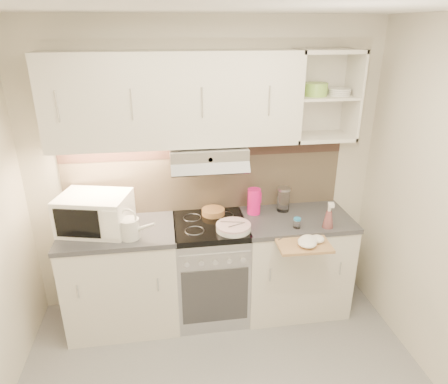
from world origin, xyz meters
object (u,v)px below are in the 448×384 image
object	(u,v)px
electric_range	(211,269)
cutting_board	(302,242)
plate_stack	(233,227)
pink_pitcher	(254,201)
spray_bottle	(329,217)
microwave	(95,213)
glass_jar	(283,199)
watering_can	(131,228)

from	to	relation	value
electric_range	cutting_board	size ratio (longest dim) A/B	2.25
electric_range	plate_stack	bearing A→B (deg)	-42.45
plate_stack	pink_pitcher	distance (m)	0.38
spray_bottle	pink_pitcher	bearing A→B (deg)	163.03
microwave	glass_jar	distance (m)	1.58
plate_stack	spray_bottle	distance (m)	0.77
spray_bottle	plate_stack	bearing A→B (deg)	-168.66
watering_can	electric_range	bearing A→B (deg)	36.17
spray_bottle	watering_can	bearing A→B (deg)	-165.88
watering_can	glass_jar	xyz separation A→B (m)	(1.29, 0.31, 0.02)
plate_stack	pink_pitcher	xyz separation A→B (m)	(0.23, 0.28, 0.09)
microwave	glass_jar	world-z (taller)	microwave
spray_bottle	cutting_board	distance (m)	0.33
electric_range	glass_jar	xyz separation A→B (m)	(0.67, 0.14, 0.56)
microwave	watering_can	bearing A→B (deg)	-18.31
electric_range	glass_jar	distance (m)	0.88
microwave	watering_can	xyz separation A→B (m)	(0.28, -0.18, -0.06)
microwave	spray_bottle	bearing A→B (deg)	7.11
pink_pitcher	spray_bottle	size ratio (longest dim) A/B	0.96
electric_range	cutting_board	world-z (taller)	electric_range
plate_stack	cutting_board	world-z (taller)	plate_stack
watering_can	plate_stack	xyz separation A→B (m)	(0.80, 0.01, -0.06)
electric_range	pink_pitcher	world-z (taller)	pink_pitcher
electric_range	spray_bottle	world-z (taller)	spray_bottle
microwave	watering_can	distance (m)	0.34
electric_range	glass_jar	bearing A→B (deg)	12.07
electric_range	microwave	distance (m)	1.09
watering_can	plate_stack	world-z (taller)	watering_can
microwave	spray_bottle	xyz separation A→B (m)	(1.85, -0.24, -0.06)
electric_range	pink_pitcher	distance (m)	0.70
glass_jar	cutting_board	xyz separation A→B (m)	(0.00, -0.52, -0.14)
plate_stack	glass_jar	distance (m)	0.58
spray_bottle	cutting_board	xyz separation A→B (m)	(-0.27, -0.15, -0.12)
spray_bottle	glass_jar	bearing A→B (deg)	142.75
watering_can	glass_jar	distance (m)	1.33
microwave	plate_stack	xyz separation A→B (m)	(1.08, -0.17, -0.12)
microwave	glass_jar	size ratio (longest dim) A/B	2.81
pink_pitcher	electric_range	bearing A→B (deg)	-176.31
cutting_board	spray_bottle	bearing A→B (deg)	32.18
pink_pitcher	spray_bottle	world-z (taller)	spray_bottle
glass_jar	watering_can	bearing A→B (deg)	-166.66
pink_pitcher	cutting_board	world-z (taller)	pink_pitcher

